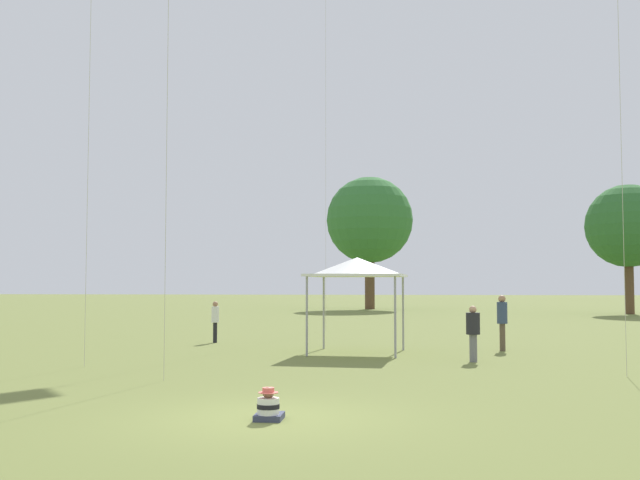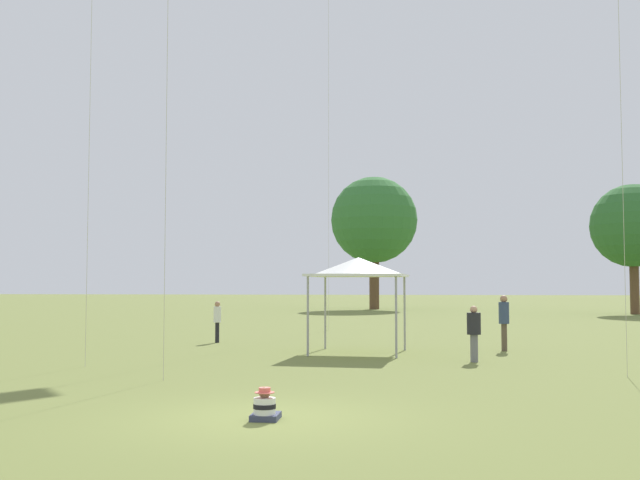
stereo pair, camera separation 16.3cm
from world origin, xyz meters
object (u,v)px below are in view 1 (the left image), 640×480
at_px(person_standing_0, 215,318).
at_px(person_standing_2, 502,317).
at_px(distant_tree_1, 370,220).
at_px(seated_toddler, 269,407).
at_px(person_standing_1, 473,329).
at_px(distant_tree_0, 628,226).
at_px(canopy_tent, 357,268).

height_order(person_standing_0, person_standing_2, person_standing_2).
height_order(person_standing_0, distant_tree_1, distant_tree_1).
relative_size(seated_toddler, person_standing_1, 0.36).
xyz_separation_m(person_standing_1, distant_tree_1, (-5.45, 45.39, 7.05)).
height_order(person_standing_0, distant_tree_0, distant_tree_0).
distance_m(person_standing_0, person_standing_2, 10.64).
bearing_deg(distant_tree_1, person_standing_0, -95.34).
relative_size(person_standing_1, canopy_tent, 0.49).
bearing_deg(person_standing_0, distant_tree_0, -13.77).
relative_size(person_standing_0, distant_tree_0, 0.16).
height_order(person_standing_2, distant_tree_0, distant_tree_0).
height_order(person_standing_1, canopy_tent, canopy_tent).
height_order(seated_toddler, person_standing_0, person_standing_0).
height_order(person_standing_2, canopy_tent, canopy_tent).
height_order(person_standing_0, canopy_tent, canopy_tent).
bearing_deg(distant_tree_0, person_standing_1, -111.56).
distance_m(canopy_tent, distant_tree_0, 38.78).
xyz_separation_m(person_standing_1, person_standing_2, (1.25, 3.72, 0.18)).
xyz_separation_m(person_standing_0, person_standing_1, (9.14, -5.97, -0.01)).
bearing_deg(seated_toddler, person_standing_2, 67.20).
xyz_separation_m(seated_toddler, distant_tree_1, (-1.40, 55.12, 7.77)).
relative_size(person_standing_0, canopy_tent, 0.48).
bearing_deg(person_standing_0, seated_toddler, -138.16).
distance_m(person_standing_0, distant_tree_0, 38.99).
bearing_deg(canopy_tent, distant_tree_0, 62.34).
height_order(seated_toddler, distant_tree_0, distant_tree_0).
distance_m(seated_toddler, distant_tree_0, 50.21).
bearing_deg(distant_tree_0, person_standing_0, -127.66).
bearing_deg(person_standing_1, distant_tree_1, -63.63).
height_order(seated_toddler, person_standing_2, person_standing_2).
bearing_deg(distant_tree_0, canopy_tent, -117.66).
xyz_separation_m(seated_toddler, person_standing_2, (5.31, 13.44, 0.91)).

